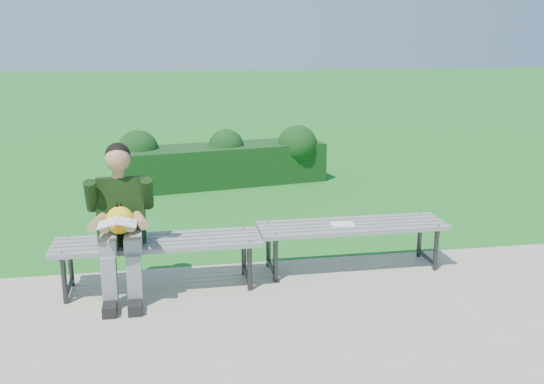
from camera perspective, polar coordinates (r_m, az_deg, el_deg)
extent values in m
plane|color=#25651B|center=(6.04, -4.44, -6.97)|extent=(80.00, 80.00, 0.00)
cube|color=#B4A694|center=(4.46, -2.01, -14.85)|extent=(30.00, 3.50, 0.02)
cube|color=#184315|center=(9.37, -4.79, 2.56)|extent=(3.30, 1.35, 0.60)
sphere|color=#184315|center=(9.26, -12.47, 3.84)|extent=(0.70, 0.70, 0.61)
sphere|color=#184315|center=(9.37, -4.34, 4.24)|extent=(0.64, 0.64, 0.55)
sphere|color=#184315|center=(9.53, 2.40, 4.44)|extent=(0.73, 0.73, 0.63)
cube|color=slate|center=(5.21, -10.67, -5.39)|extent=(1.80, 0.08, 0.04)
cube|color=slate|center=(5.31, -10.67, -5.02)|extent=(1.80, 0.08, 0.04)
cube|color=slate|center=(5.41, -10.66, -4.66)|extent=(1.80, 0.09, 0.04)
cube|color=slate|center=(5.51, -10.66, -4.32)|extent=(1.80, 0.08, 0.04)
cube|color=slate|center=(5.61, -10.66, -3.99)|extent=(1.80, 0.08, 0.04)
cylinder|color=#2D2D30|center=(5.38, -18.97, -7.88)|extent=(0.04, 0.04, 0.41)
cylinder|color=#2D2D30|center=(5.73, -18.43, -6.48)|extent=(0.04, 0.04, 0.41)
cylinder|color=#2D2D30|center=(5.49, -18.84, -5.37)|extent=(0.04, 0.42, 0.04)
cylinder|color=#2D2D30|center=(5.60, -18.57, -8.54)|extent=(0.04, 0.42, 0.04)
cylinder|color=gray|center=(5.28, -19.21, -5.44)|extent=(0.02, 0.02, 0.01)
cylinder|color=gray|center=(5.67, -18.60, -4.05)|extent=(0.02, 0.02, 0.01)
cylinder|color=#2D2D30|center=(5.35, -2.12, -7.18)|extent=(0.04, 0.04, 0.41)
cylinder|color=#2D2D30|center=(5.71, -2.67, -5.82)|extent=(0.04, 0.04, 0.41)
cylinder|color=#2D2D30|center=(5.47, -2.42, -4.68)|extent=(0.04, 0.42, 0.04)
cylinder|color=#2D2D30|center=(5.58, -2.39, -7.87)|extent=(0.04, 0.42, 0.04)
cylinder|color=gray|center=(5.25, -2.12, -4.72)|extent=(0.02, 0.02, 0.01)
cylinder|color=gray|center=(5.64, -2.72, -3.38)|extent=(0.02, 0.02, 0.01)
cube|color=slate|center=(5.64, 8.20, -3.78)|extent=(1.80, 0.08, 0.04)
cube|color=slate|center=(5.73, 7.88, -3.47)|extent=(1.80, 0.08, 0.04)
cube|color=slate|center=(5.83, 7.56, -3.17)|extent=(1.80, 0.08, 0.04)
cube|color=slate|center=(5.92, 7.26, -2.88)|extent=(1.80, 0.08, 0.04)
cube|color=slate|center=(6.02, 6.97, -2.59)|extent=(1.80, 0.09, 0.04)
cylinder|color=#2D2D30|center=(5.54, 0.34, -6.42)|extent=(0.04, 0.04, 0.41)
cylinder|color=#2D2D30|center=(5.89, -0.35, -5.15)|extent=(0.04, 0.04, 0.41)
cylinder|color=#2D2D30|center=(5.66, -0.02, -4.02)|extent=(0.04, 0.42, 0.04)
cylinder|color=#2D2D30|center=(5.77, -0.02, -7.12)|extent=(0.04, 0.42, 0.04)
cylinder|color=gray|center=(5.44, 0.38, -4.03)|extent=(0.02, 0.02, 0.01)
cylinder|color=gray|center=(5.83, -0.38, -2.78)|extent=(0.02, 0.02, 0.01)
cylinder|color=#2D2D30|center=(6.01, 15.18, -5.27)|extent=(0.04, 0.04, 0.41)
cylinder|color=#2D2D30|center=(6.34, 13.73, -4.17)|extent=(0.04, 0.04, 0.41)
cylinder|color=#2D2D30|center=(6.12, 14.54, -3.08)|extent=(0.04, 0.42, 0.04)
cylinder|color=#2D2D30|center=(6.22, 14.35, -5.97)|extent=(0.04, 0.42, 0.04)
cylinder|color=gray|center=(5.92, 15.41, -3.04)|extent=(0.02, 0.02, 0.01)
cylinder|color=gray|center=(6.28, 13.79, -1.96)|extent=(0.02, 0.02, 0.01)
cube|color=gray|center=(5.25, -15.08, -4.51)|extent=(0.14, 0.42, 0.13)
cube|color=gray|center=(5.24, -12.90, -4.43)|extent=(0.14, 0.42, 0.13)
cube|color=gray|center=(5.18, -15.03, -8.18)|extent=(0.12, 0.13, 0.45)
cube|color=gray|center=(5.17, -12.80, -8.10)|extent=(0.12, 0.13, 0.45)
cube|color=black|center=(5.16, -14.99, -10.45)|extent=(0.11, 0.26, 0.09)
cube|color=black|center=(5.15, -12.73, -10.38)|extent=(0.11, 0.26, 0.09)
cube|color=black|center=(5.37, -14.01, -1.62)|extent=(0.40, 0.30, 0.59)
cylinder|color=tan|center=(5.28, -14.22, 1.67)|extent=(0.10, 0.10, 0.08)
sphere|color=tan|center=(5.23, -14.32, 3.01)|extent=(0.21, 0.21, 0.21)
sphere|color=black|center=(5.26, -14.32, 3.39)|extent=(0.21, 0.21, 0.21)
cylinder|color=black|center=(5.26, -16.67, -0.34)|extent=(0.10, 0.21, 0.30)
cylinder|color=black|center=(5.23, -11.66, -0.12)|extent=(0.10, 0.21, 0.30)
cylinder|color=tan|center=(5.09, -16.12, -2.77)|extent=(0.14, 0.31, 0.08)
cylinder|color=tan|center=(5.06, -12.29, -2.62)|extent=(0.14, 0.31, 0.08)
sphere|color=tan|center=(4.93, -15.48, -3.27)|extent=(0.09, 0.09, 0.09)
sphere|color=tan|center=(4.91, -13.16, -3.18)|extent=(0.09, 0.09, 0.09)
sphere|color=yellow|center=(5.17, -14.13, -2.59)|extent=(0.23, 0.23, 0.23)
cone|color=orange|center=(5.06, -14.20, -3.02)|extent=(0.07, 0.07, 0.07)
cone|color=black|center=(5.15, -14.37, -1.18)|extent=(0.03, 0.04, 0.07)
cone|color=black|center=(5.16, -14.03, -1.19)|extent=(0.03, 0.04, 0.06)
sphere|color=white|center=(5.07, -14.72, -2.60)|extent=(0.04, 0.04, 0.04)
sphere|color=white|center=(5.07, -13.71, -2.56)|extent=(0.04, 0.04, 0.04)
cube|color=white|center=(4.89, -15.24, -2.83)|extent=(0.15, 0.20, 0.05)
cube|color=white|center=(4.88, -13.49, -2.76)|extent=(0.15, 0.20, 0.05)
cube|color=white|center=(5.79, 6.63, -3.01)|extent=(0.23, 0.18, 0.01)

